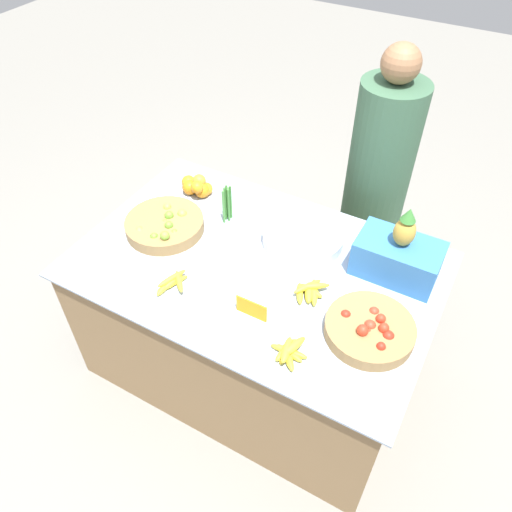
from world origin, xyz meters
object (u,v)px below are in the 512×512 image
object	(u,v)px
price_sign	(251,309)
produce_crate	(398,256)
metal_bowl	(303,237)
tomato_basket	(369,329)
lime_bowl	(165,225)
vendor_person	(375,191)

from	to	relation	value
price_sign	produce_crate	distance (m)	0.71
metal_bowl	price_sign	world-z (taller)	price_sign
price_sign	tomato_basket	bearing A→B (deg)	17.60
lime_bowl	metal_bowl	xyz separation A→B (m)	(0.65, 0.26, -0.00)
metal_bowl	produce_crate	distance (m)	0.46
metal_bowl	vendor_person	size ratio (longest dim) A/B	0.25
produce_crate	vendor_person	bearing A→B (deg)	115.19
lime_bowl	produce_crate	distance (m)	1.14
tomato_basket	metal_bowl	distance (m)	0.61
tomato_basket	produce_crate	world-z (taller)	produce_crate
metal_bowl	price_sign	size ratio (longest dim) A/B	2.76
price_sign	vendor_person	xyz separation A→B (m)	(0.14, 1.20, -0.12)
tomato_basket	vendor_person	size ratio (longest dim) A/B	0.24
tomato_basket	price_sign	world-z (taller)	tomato_basket
metal_bowl	produce_crate	size ratio (longest dim) A/B	1.06
lime_bowl	vendor_person	world-z (taller)	vendor_person
lime_bowl	tomato_basket	world-z (taller)	lime_bowl
lime_bowl	produce_crate	world-z (taller)	produce_crate
lime_bowl	vendor_person	xyz separation A→B (m)	(0.79, 0.93, -0.11)
produce_crate	vendor_person	distance (m)	0.75
tomato_basket	metal_bowl	world-z (taller)	tomato_basket
vendor_person	produce_crate	bearing A→B (deg)	-64.81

